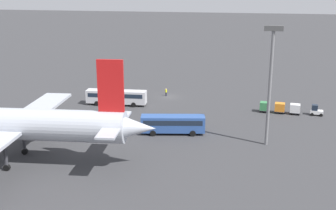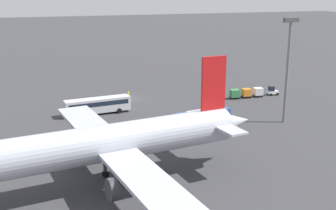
# 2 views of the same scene
# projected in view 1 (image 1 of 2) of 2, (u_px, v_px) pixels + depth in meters

# --- Properties ---
(ground_plane) EXTENTS (600.00, 600.00, 0.00)m
(ground_plane) POSITION_uv_depth(u_px,v_px,m) (168.00, 97.00, 95.97)
(ground_plane) COLOR #38383A
(airplane) EXTENTS (43.75, 37.64, 15.21)m
(airplane) POSITION_uv_depth(u_px,v_px,m) (4.00, 124.00, 59.28)
(airplane) COLOR #B2B7C1
(airplane) RESTS_ON ground
(shuttle_bus_near) EXTENTS (12.89, 3.66, 3.15)m
(shuttle_bus_near) POSITION_uv_depth(u_px,v_px,m) (116.00, 96.00, 89.04)
(shuttle_bus_near) COLOR silver
(shuttle_bus_near) RESTS_ON ground
(shuttle_bus_far) EXTENTS (11.16, 4.73, 3.16)m
(shuttle_bus_far) POSITION_uv_depth(u_px,v_px,m) (173.00, 123.00, 71.80)
(shuttle_bus_far) COLOR #2D5199
(shuttle_bus_far) RESTS_ON ground
(baggage_tug) EXTENTS (2.45, 1.71, 2.10)m
(baggage_tug) POSITION_uv_depth(u_px,v_px,m) (316.00, 111.00, 82.22)
(baggage_tug) COLOR white
(baggage_tug) RESTS_ON ground
(worker_person) EXTENTS (0.38, 0.38, 1.74)m
(worker_person) POSITION_uv_depth(u_px,v_px,m) (166.00, 92.00, 96.48)
(worker_person) COLOR #1E1E2D
(worker_person) RESTS_ON ground
(cargo_cart_white) EXTENTS (2.12, 1.83, 2.06)m
(cargo_cart_white) POSITION_uv_depth(u_px,v_px,m) (295.00, 108.00, 82.69)
(cargo_cart_white) COLOR #38383D
(cargo_cart_white) RESTS_ON ground
(cargo_cart_orange) EXTENTS (2.12, 1.83, 2.06)m
(cargo_cart_orange) POSITION_uv_depth(u_px,v_px,m) (280.00, 107.00, 83.45)
(cargo_cart_orange) COLOR #38383D
(cargo_cart_orange) RESTS_ON ground
(cargo_cart_green) EXTENTS (2.12, 1.83, 2.06)m
(cargo_cart_green) POSITION_uv_depth(u_px,v_px,m) (265.00, 106.00, 84.15)
(cargo_cart_green) COLOR #38383D
(cargo_cart_green) RESTS_ON ground
(light_pole) EXTENTS (2.80, 0.70, 18.81)m
(light_pole) POSITION_uv_depth(u_px,v_px,m) (271.00, 74.00, 64.26)
(light_pole) COLOR slate
(light_pole) RESTS_ON ground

